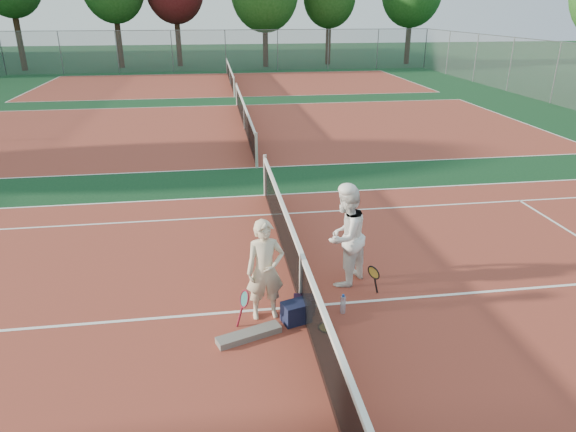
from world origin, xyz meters
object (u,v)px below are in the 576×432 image
at_px(player_a, 265,270).
at_px(water_bottle, 343,305).
at_px(player_b, 345,236).
at_px(racket_spare, 326,328).
at_px(net_main, 301,280).
at_px(racket_red, 245,308).
at_px(sports_bag_navy, 296,312).
at_px(sports_bag_purple, 304,305).
at_px(racket_black_held, 373,281).

xyz_separation_m(player_a, water_bottle, (1.24, -0.10, -0.68)).
bearing_deg(player_b, racket_spare, 22.20).
xyz_separation_m(net_main, racket_red, (-0.94, -0.36, -0.22)).
height_order(net_main, racket_spare, net_main).
distance_m(player_b, racket_spare, 1.76).
bearing_deg(racket_red, sports_bag_navy, -26.87).
relative_size(player_b, racket_spare, 3.01).
distance_m(racket_red, sports_bag_purple, 1.00).
distance_m(player_a, water_bottle, 1.42).
height_order(net_main, racket_red, net_main).
relative_size(player_a, racket_spare, 2.75).
height_order(player_b, racket_spare, player_b).
xyz_separation_m(net_main, player_b, (0.90, 0.71, 0.39)).
distance_m(net_main, racket_spare, 0.89).
bearing_deg(water_bottle, net_main, 157.07).
height_order(player_a, racket_black_held, player_a).
xyz_separation_m(net_main, sports_bag_navy, (-0.14, -0.41, -0.34)).
bearing_deg(racket_spare, racket_black_held, -59.44).
bearing_deg(player_b, player_a, -13.13).
bearing_deg(net_main, sports_bag_purple, -79.08).
relative_size(racket_black_held, sports_bag_navy, 1.35).
distance_m(racket_black_held, water_bottle, 0.78).
xyz_separation_m(player_a, sports_bag_navy, (0.45, -0.23, -0.66)).
bearing_deg(sports_bag_navy, sports_bag_purple, 54.43).
relative_size(player_a, water_bottle, 5.50).
height_order(racket_black_held, water_bottle, racket_black_held).
distance_m(racket_red, water_bottle, 1.59).
distance_m(player_a, racket_spare, 1.29).
distance_m(racket_red, racket_spare, 1.29).
bearing_deg(net_main, player_a, -163.54).
relative_size(net_main, player_b, 6.07).
bearing_deg(player_b, sports_bag_navy, 3.22).
distance_m(net_main, player_a, 0.70).
distance_m(net_main, racket_red, 1.03).
distance_m(player_b, sports_bag_navy, 1.69).
xyz_separation_m(racket_spare, sports_bag_navy, (-0.42, 0.28, 0.15)).
relative_size(sports_bag_navy, water_bottle, 1.43).
bearing_deg(net_main, water_bottle, -22.93).
height_order(sports_bag_navy, sports_bag_purple, sports_bag_navy).
bearing_deg(player_a, racket_red, -156.61).
xyz_separation_m(racket_red, racket_black_held, (2.22, 0.52, -0.00)).
xyz_separation_m(racket_red, water_bottle, (1.59, 0.08, -0.14)).
bearing_deg(player_b, racket_red, -13.66).
xyz_separation_m(player_b, sports_bag_purple, (-0.87, -0.87, -0.76)).
bearing_deg(sports_bag_purple, player_b, 45.03).
bearing_deg(racket_spare, net_main, 12.39).
bearing_deg(racket_red, net_main, -2.52).
height_order(net_main, racket_black_held, net_main).
distance_m(racket_spare, sports_bag_purple, 0.59).
bearing_deg(racket_black_held, racket_spare, 4.82).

